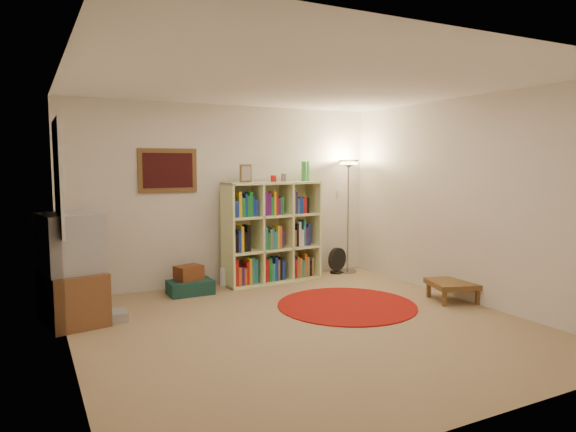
# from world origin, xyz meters

# --- Properties ---
(room) EXTENTS (4.54, 4.54, 2.54)m
(room) POSITION_xyz_m (-0.05, 0.05, 1.26)
(room) COLOR #A0835E
(room) RESTS_ON ground
(bookshelf) EXTENTS (1.46, 0.52, 1.72)m
(bookshelf) POSITION_xyz_m (0.54, 1.99, 0.69)
(bookshelf) COLOR #F3FFAA
(bookshelf) RESTS_ON ground
(floor_lamp) EXTENTS (0.36, 0.36, 1.75)m
(floor_lamp) POSITION_xyz_m (1.88, 2.02, 1.45)
(floor_lamp) COLOR gray
(floor_lamp) RESTS_ON ground
(floor_fan) EXTENTS (0.35, 0.23, 0.40)m
(floor_fan) POSITION_xyz_m (1.68, 2.01, 0.20)
(floor_fan) COLOR black
(floor_fan) RESTS_ON ground
(tv_stand) EXTENTS (0.70, 0.89, 1.17)m
(tv_stand) POSITION_xyz_m (-2.14, 1.26, 0.57)
(tv_stand) COLOR brown
(tv_stand) RESTS_ON ground
(dvd_box) EXTENTS (0.32, 0.27, 0.11)m
(dvd_box) POSITION_xyz_m (-1.78, 1.10, 0.05)
(dvd_box) COLOR #9E9EA2
(dvd_box) RESTS_ON ground
(suitcase) EXTENTS (0.57, 0.37, 0.18)m
(suitcase) POSITION_xyz_m (-0.69, 1.84, 0.09)
(suitcase) COLOR #143933
(suitcase) RESTS_ON ground
(wicker_basket) EXTENTS (0.39, 0.33, 0.19)m
(wicker_basket) POSITION_xyz_m (-0.70, 1.86, 0.28)
(wicker_basket) COLOR #5D2E17
(wicker_basket) RESTS_ON suitcase
(paper_towel) EXTENTS (0.13, 0.13, 0.25)m
(paper_towel) POSITION_xyz_m (-0.15, 2.04, 0.13)
(paper_towel) COLOR white
(paper_towel) RESTS_ON ground
(red_rug) EXTENTS (1.66, 1.66, 0.01)m
(red_rug) POSITION_xyz_m (0.81, 0.45, 0.01)
(red_rug) COLOR maroon
(red_rug) RESTS_ON ground
(side_table) EXTENTS (0.67, 0.67, 0.25)m
(side_table) POSITION_xyz_m (2.10, 0.03, 0.21)
(side_table) COLOR brown
(side_table) RESTS_ON ground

